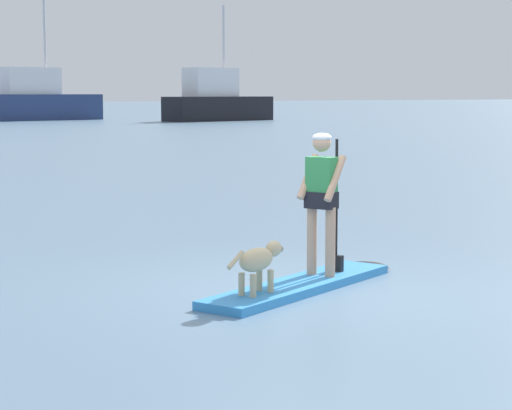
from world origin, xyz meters
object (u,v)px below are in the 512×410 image
Objects in this scene: person_paddler at (322,194)px; dog at (259,260)px; paddleboard at (310,283)px; moored_boat_far_port at (38,100)px; moored_boat_far_starboard at (216,101)px.

person_paddler reaches higher than dog.
paddleboard is 1.12m from dog.
moored_boat_far_starboard is at bearing -36.70° from moored_boat_far_port.
dog is (-1.19, -0.54, -0.63)m from person_paddler.
person_paddler is 0.16× the size of moored_boat_far_port.
person_paddler is 70.65m from moored_boat_far_port.
dog is at bearing -155.65° from paddleboard.
moored_boat_far_starboard is (31.33, 60.05, 1.08)m from dog.
person_paddler is at bearing 24.35° from paddleboard.
moored_boat_far_port is (18.53, 68.17, 0.50)m from person_paddler.
dog is at bearing -117.55° from moored_boat_far_starboard.
person_paddler is at bearing -116.86° from moored_boat_far_starboard.
dog is at bearing -106.01° from moored_boat_far_port.
moored_boat_far_starboard is at bearing 62.45° from dog.
paddleboard is 1.07m from person_paddler.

